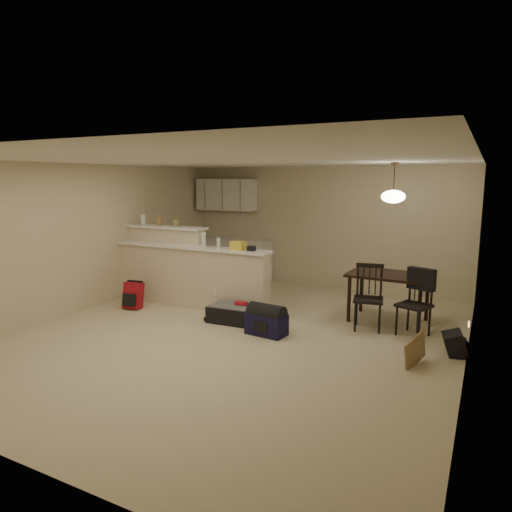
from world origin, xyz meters
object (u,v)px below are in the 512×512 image
Objects in this scene: dining_table at (389,280)px; pendant_lamp at (393,196)px; dining_chair_far at (414,304)px; red_backpack at (133,295)px; black_daypack at (455,344)px; suitcase at (234,314)px; dining_chair_near at (368,298)px; navy_duffel at (266,324)px.

dining_table is 1.31m from pendant_lamp.
dining_chair_far reaches higher than red_backpack.
dining_table is 3.82× the size of black_daypack.
dining_chair_far is 1.26× the size of suitcase.
dining_chair_near is (-0.19, -0.55, -0.19)m from dining_table.
dining_table is 2.05× the size of pendant_lamp.
dining_table is at bearing 51.60° from navy_duffel.
dining_chair_far is at bearing 32.08° from navy_duffel.
dining_chair_far is at bearing -49.11° from pendant_lamp.
dining_chair_near reaches higher than red_backpack.
suitcase is (-2.17, -1.15, -1.86)m from pendant_lamp.
navy_duffel is at bearing 87.96° from black_daypack.
dining_chair_near is at bearing -158.12° from dining_chair_far.
dining_chair_far is at bearing -10.37° from dining_chair_near.
dining_table is at bearing 8.48° from red_backpack.
black_daypack is at bearing -42.37° from dining_table.
suitcase is at bearing -174.52° from dining_chair_near.
dining_chair_near is at bearing 13.87° from suitcase.
pendant_lamp reaches higher than red_backpack.
pendant_lamp is at bearing 59.66° from dining_chair_near.
navy_duffel is (2.68, -0.17, -0.07)m from red_backpack.
dining_chair_near is 1.03× the size of dining_chair_far.
pendant_lamp is 2.37m from black_daypack.
black_daypack is at bearing -1.31° from suitcase.
black_daypack is at bearing 15.45° from navy_duffel.
suitcase is (-2.64, -0.61, -0.35)m from dining_chair_far.
dining_table reaches higher than black_daypack.
navy_duffel is at bearing -134.60° from pendant_lamp.
pendant_lamp is 4.66m from red_backpack.
red_backpack is at bearing -177.45° from navy_duffel.
pendant_lamp is 1.86× the size of black_daypack.
red_backpack is 0.80× the size of navy_duffel.
dining_chair_near is 0.65m from dining_chair_far.
pendant_lamp is at bearing 151.71° from dining_chair_far.
pendant_lamp is 0.65× the size of dining_chair_far.
dining_chair_near is at bearing -108.91° from pendant_lamp.
dining_chair_far reaches higher than black_daypack.
dining_table is at bearing 59.66° from dining_chair_near.
dining_chair_far is at bearing 37.73° from black_daypack.
black_daypack is (1.06, -1.05, -1.84)m from pendant_lamp.
navy_duffel is (-1.44, -1.46, -0.52)m from dining_table.
navy_duffel is at bearing -26.13° from suitcase.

